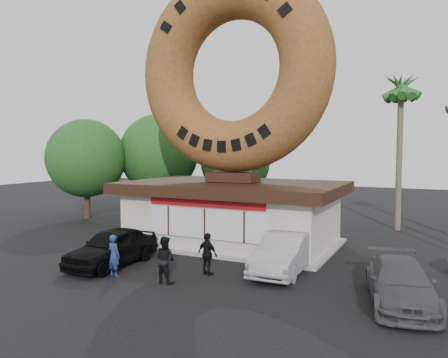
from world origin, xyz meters
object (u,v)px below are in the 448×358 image
Objects in this scene: person_left at (114,255)px; car_silver at (284,253)px; street_lamp at (267,156)px; person_center at (165,260)px; donut_shop at (233,211)px; person_right at (208,254)px; car_black at (112,247)px; giant_donut at (233,70)px; car_grey at (400,283)px.

person_left reaches higher than car_silver.
street_lamp is 17.78m from person_center.
person_right is at bearing -74.84° from donut_shop.
person_left is at bearing -103.25° from donut_shop.
person_center is at bearing -16.91° from car_black.
donut_shop reaches higher than car_silver.
person_left is at bearing -103.22° from giant_donut.
giant_donut reaches higher than person_left.
giant_donut is 11.20m from person_left.
donut_shop is at bearing -90.00° from giant_donut.
car_black is at bearing -93.52° from street_lamp.
car_grey is (10.41, 1.62, -0.13)m from person_left.
person_right is (1.53, -5.64, -0.92)m from donut_shop.
giant_donut is 11.15m from street_lamp.
car_silver is at bearing -130.15° from person_right.
car_silver reaches higher than car_grey.
person_center is 0.37× the size of car_silver.
person_center is 1.86m from person_right.
street_lamp is at bearing 111.69° from car_grey.
car_black is at bearing -35.84° from person_left.
street_lamp is at bearing 111.70° from car_silver.
street_lamp is 1.67× the size of car_grey.
person_right is at bearing 7.24° from car_black.
giant_donut is at bearing -59.14° from person_right.
car_silver is at bearing 18.46° from car_black.
car_silver is at bearing 145.54° from car_grey.
giant_donut is 10.71m from car_black.
person_right is 4.41m from car_black.
person_center reaches higher than car_silver.
donut_shop is 1.07× the size of giant_donut.
donut_shop reaches higher than person_right.
person_center reaches higher than person_left.
person_center is 1.04× the size of person_right.
person_left is 0.97× the size of person_right.
person_left is 0.93× the size of person_center.
person_left is 10.53m from car_grey.
giant_donut reaches higher than car_black.
street_lamp reaches higher than person_center.
street_lamp is (-1.86, 10.02, 2.72)m from donut_shop.
car_black is (-3.40, 1.05, -0.09)m from person_center.
person_right is at bearing -77.81° from street_lamp.
donut_shop is at bearing -80.95° from person_center.
car_silver is (6.98, 2.30, -0.02)m from car_black.
person_center is at bearing -165.01° from person_left.
person_center is (0.55, -7.23, -0.88)m from donut_shop.
car_silver is (2.60, 1.76, -0.06)m from person_right.
car_black is (-2.85, -6.20, -8.26)m from giant_donut.
person_center reaches higher than car_black.
giant_donut is at bearing -79.49° from street_lamp.
person_right reaches higher than person_left.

